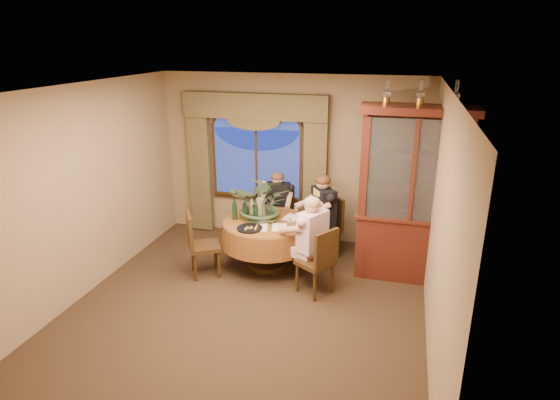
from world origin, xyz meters
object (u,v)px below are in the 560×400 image
(oil_lamp_center, at_px, (421,93))
(person_back, at_px, (278,208))
(olive_bowl, at_px, (270,220))
(wine_bottle_3, at_px, (245,209))
(wine_bottle_4, at_px, (252,207))
(china_cabinet, at_px, (411,196))
(wine_bottle_5, at_px, (244,205))
(person_scarf, at_px, (323,217))
(stoneware_vase, at_px, (260,208))
(wine_bottle_2, at_px, (235,209))
(person_pink, at_px, (312,243))
(chair_back, at_px, (281,215))
(dining_table, at_px, (267,244))
(wine_bottle_0, at_px, (252,206))
(chair_back_right, at_px, (325,227))
(wine_bottle_1, at_px, (255,211))
(centerpiece_plant, at_px, (262,180))
(oil_lamp_left, at_px, (387,92))
(chair_right, at_px, (315,260))
(oil_lamp_right, at_px, (456,93))
(chair_front_left, at_px, (205,245))

(oil_lamp_center, xyz_separation_m, person_back, (-2.11, 0.67, -2.03))
(olive_bowl, bearing_deg, wine_bottle_3, 179.91)
(wine_bottle_4, bearing_deg, china_cabinet, 4.37)
(wine_bottle_5, bearing_deg, wine_bottle_3, -65.20)
(person_scarf, bearing_deg, wine_bottle_3, 81.98)
(stoneware_vase, distance_m, wine_bottle_2, 0.39)
(wine_bottle_5, bearing_deg, stoneware_vase, -3.36)
(person_pink, bearing_deg, chair_back, 58.91)
(dining_table, height_order, olive_bowl, olive_bowl)
(dining_table, height_order, stoneware_vase, stoneware_vase)
(person_pink, bearing_deg, person_back, 61.56)
(oil_lamp_center, xyz_separation_m, wine_bottle_0, (-2.31, -0.10, -1.74))
(chair_back_right, bearing_deg, wine_bottle_1, 86.40)
(person_scarf, xyz_separation_m, centerpiece_plant, (-0.85, -0.42, 0.66))
(person_pink, relative_size, person_back, 1.07)
(stoneware_vase, relative_size, wine_bottle_1, 0.92)
(oil_lamp_left, relative_size, chair_back_right, 0.35)
(oil_lamp_left, relative_size, wine_bottle_2, 1.03)
(person_pink, relative_size, wine_bottle_3, 4.06)
(chair_back_right, distance_m, person_back, 0.92)
(stoneware_vase, xyz_separation_m, wine_bottle_2, (-0.35, -0.18, 0.01))
(wine_bottle_2, bearing_deg, centerpiece_plant, 24.36)
(wine_bottle_3, bearing_deg, wine_bottle_4, 57.94)
(wine_bottle_5, bearing_deg, oil_lamp_center, 2.85)
(oil_lamp_left, distance_m, olive_bowl, 2.45)
(chair_right, distance_m, centerpiece_plant, 1.45)
(chair_back, bearing_deg, stoneware_vase, 81.02)
(person_scarf, height_order, wine_bottle_2, person_scarf)
(oil_lamp_right, bearing_deg, china_cabinet, 180.00)
(chair_front_left, bearing_deg, chair_back, 121.74)
(chair_right, bearing_deg, wine_bottle_5, 94.58)
(person_scarf, bearing_deg, person_back, 29.98)
(olive_bowl, distance_m, wine_bottle_3, 0.42)
(oil_lamp_center, height_order, wine_bottle_1, oil_lamp_center)
(centerpiece_plant, relative_size, wine_bottle_5, 3.08)
(wine_bottle_3, xyz_separation_m, wine_bottle_5, (-0.07, 0.16, 0.00))
(wine_bottle_5, bearing_deg, chair_back, 66.70)
(china_cabinet, xyz_separation_m, wine_bottle_3, (-2.36, -0.28, -0.33))
(oil_lamp_right, height_order, wine_bottle_1, oil_lamp_right)
(chair_back, bearing_deg, chair_right, 117.36)
(oil_lamp_right, bearing_deg, wine_bottle_3, -174.24)
(olive_bowl, bearing_deg, centerpiece_plant, 138.29)
(person_pink, xyz_separation_m, centerpiece_plant, (-0.87, 0.55, 0.68))
(oil_lamp_left, height_order, person_scarf, oil_lamp_left)
(wine_bottle_0, distance_m, wine_bottle_3, 0.19)
(person_pink, xyz_separation_m, wine_bottle_5, (-1.18, 0.57, 0.24))
(chair_front_left, distance_m, wine_bottle_2, 0.68)
(chair_right, bearing_deg, china_cabinet, -21.35)
(chair_right, distance_m, chair_front_left, 1.66)
(dining_table, relative_size, wine_bottle_2, 4.25)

